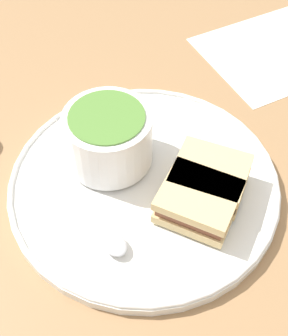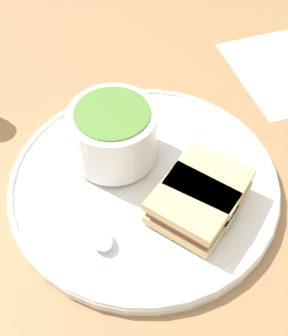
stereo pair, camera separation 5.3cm
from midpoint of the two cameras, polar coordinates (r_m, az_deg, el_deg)
ground_plane at (r=0.56m, az=2.71°, el=-2.52°), size 2.40×2.40×0.00m
plate at (r=0.55m, az=2.75°, el=-1.97°), size 0.32×0.32×0.02m
soup_bowl at (r=0.54m, az=-0.96°, el=4.06°), size 0.10×0.10×0.07m
spoon at (r=0.50m, az=-2.87°, el=-7.83°), size 0.13×0.05×0.01m
sandwich_half_near at (r=0.50m, az=8.84°, el=-5.04°), size 0.11×0.11×0.03m
sandwich_half_far at (r=0.52m, az=10.69°, el=-2.25°), size 0.11×0.11×0.03m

